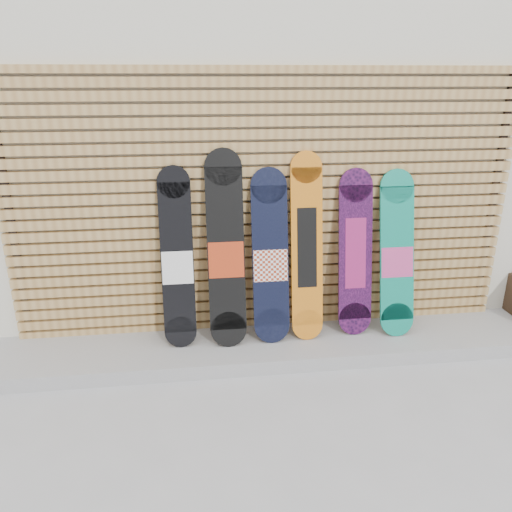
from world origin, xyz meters
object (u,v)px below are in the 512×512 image
object	(u,v)px
snowboard_0	(177,260)
snowboard_3	(307,248)
snowboard_4	(355,253)
snowboard_1	(226,251)
snowboard_5	(397,255)
snowboard_2	(270,258)

from	to	relation	value
snowboard_0	snowboard_3	bearing A→B (deg)	-0.10
snowboard_4	snowboard_1	bearing A→B (deg)	-178.03
snowboard_3	snowboard_5	distance (m)	0.78
snowboard_3	snowboard_1	bearing A→B (deg)	-178.27
snowboard_3	snowboard_4	xyz separation A→B (m)	(0.42, 0.02, -0.07)
snowboard_2	snowboard_1	bearing A→B (deg)	-178.53
snowboard_3	snowboard_5	world-z (taller)	snowboard_3
snowboard_0	snowboard_5	bearing A→B (deg)	-0.73
snowboard_4	snowboard_0	bearing A→B (deg)	-179.40
snowboard_4	snowboard_5	xyz separation A→B (m)	(0.35, -0.04, -0.02)
snowboard_3	snowboard_4	size ratio (longest dim) A/B	1.10
snowboard_4	snowboard_5	world-z (taller)	snowboard_4
snowboard_0	snowboard_1	world-z (taller)	snowboard_1
snowboard_0	snowboard_2	xyz separation A→B (m)	(0.75, -0.01, -0.01)
snowboard_4	snowboard_3	bearing A→B (deg)	-177.67
snowboard_1	snowboard_3	bearing A→B (deg)	1.73
snowboard_1	snowboard_4	world-z (taller)	snowboard_1
snowboard_2	snowboard_4	distance (m)	0.73
snowboard_3	snowboard_0	bearing A→B (deg)	179.90
snowboard_1	snowboard_5	world-z (taller)	snowboard_1
snowboard_0	snowboard_2	distance (m)	0.75
snowboard_5	snowboard_1	bearing A→B (deg)	179.95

